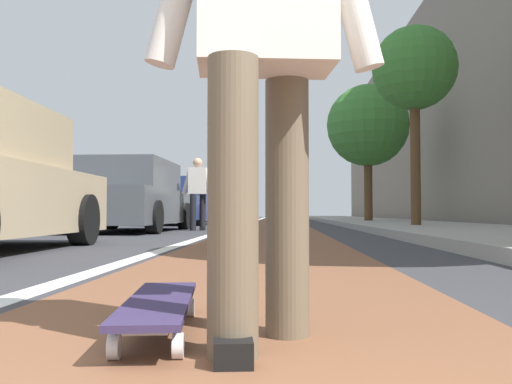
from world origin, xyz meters
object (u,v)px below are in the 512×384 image
parked_car_mid (130,198)px  skater_person (264,30)px  parked_car_far (182,203)px  pedestrian_distant (198,189)px  street_tree_mid (414,70)px  parked_car_end (205,205)px  skateboard (159,306)px  traffic_light (242,145)px  street_tree_far (368,126)px

parked_car_mid → skater_person: bearing=-162.4°
parked_car_far → pedestrian_distant: pedestrian_distant is taller
skater_person → street_tree_mid: (10.28, -2.92, 2.52)m
parked_car_mid → pedestrian_distant: 1.50m
parked_car_end → pedestrian_distant: size_ratio=2.52×
skateboard → pedestrian_distant: (10.31, 1.43, 0.82)m
parked_car_mid → parked_car_far: (6.10, -0.01, 0.01)m
skater_person → parked_car_end: (22.62, 3.29, -0.22)m
traffic_light → street_tree_far: bearing=-136.9°
skater_person → parked_car_far: skater_person is taller
skater_person → parked_car_end: bearing=8.3°
parked_car_mid → parked_car_far: 6.10m
parked_car_end → skater_person: bearing=-171.7°
traffic_light → street_tree_mid: (-11.22, -4.51, 0.22)m
parked_car_end → street_tree_far: street_tree_far is taller
skateboard → parked_car_end: bearing=7.5°
parked_car_far → skateboard: bearing=-170.1°
skater_person → street_tree_far: (16.67, -2.92, 2.31)m
parked_car_mid → traffic_light: size_ratio=0.96×
skater_person → street_tree_mid: bearing=-15.9°
street_tree_far → skateboard: bearing=168.8°
parked_car_end → street_tree_mid: size_ratio=0.92×
street_tree_mid → skater_person: bearing=164.1°
skateboard → street_tree_far: 17.13m
skater_person → traffic_light: size_ratio=0.35×
skater_person → parked_car_far: size_ratio=0.39×
skater_person → street_tree_mid: street_tree_mid is taller
parked_car_far → parked_car_end: parked_car_end is taller
parked_car_far → traffic_light: size_ratio=0.89×
skater_person → pedestrian_distant: size_ratio=1.03×
traffic_light → street_tree_mid: traffic_light is taller
skater_person → traffic_light: traffic_light is taller
skater_person → skateboard: bearing=66.6°
skateboard → parked_car_mid: parked_car_mid is taller
skateboard → parked_car_end: 22.67m
street_tree_mid → pedestrian_distant: size_ratio=2.75×
traffic_light → pedestrian_distant: traffic_light is taller
skater_person → street_tree_far: size_ratio=0.35×
skateboard → parked_car_far: parked_car_far is taller
skateboard → traffic_light: (21.34, 1.24, 3.14)m
street_tree_mid → traffic_light: bearing=21.9°
pedestrian_distant → skateboard: bearing=-172.1°
skater_person → street_tree_mid: size_ratio=0.37×
parked_car_far → street_tree_mid: bearing=-133.0°
parked_car_mid → traffic_light: bearing=-7.4°
parked_car_mid → skateboard: bearing=-164.0°
traffic_light → skateboard: bearing=-176.7°
parked_car_end → street_tree_mid: bearing=-153.3°
skateboard → parked_car_far: bearing=9.9°
parked_car_mid → parked_car_end: 12.83m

